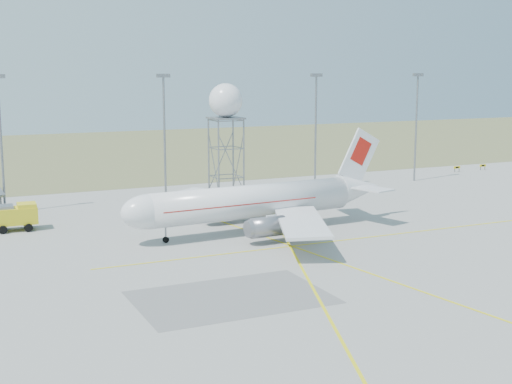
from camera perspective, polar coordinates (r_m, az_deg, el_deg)
name	(u,v)px	position (r m, az deg, el deg)	size (l,w,h in m)	color
ground	(510,316)	(66.59, 19.68, -9.32)	(400.00, 400.00, 0.00)	#A0A19B
grass_strip	(116,151)	(190.88, -11.17, 3.22)	(400.00, 120.00, 0.03)	#525F34
mast_a	(1,132)	(111.11, -19.76, 4.51)	(2.20, 0.50, 20.50)	slate
mast_b	(164,127)	(116.07, -7.35, 5.20)	(2.20, 0.50, 20.50)	slate
mast_c	(316,121)	(127.35, 4.80, 5.64)	(2.20, 0.50, 20.50)	slate
mast_d	(416,118)	(139.55, 12.71, 5.80)	(2.20, 0.50, 20.50)	slate
taxi_sign_near	(457,168)	(155.10, 15.78, 1.89)	(1.60, 0.17, 1.20)	black
taxi_sign_far	(483,166)	(159.73, 17.69, 2.01)	(1.60, 0.17, 1.20)	black
airliner_main	(255,202)	(93.44, -0.07, -0.79)	(38.54, 37.39, 13.11)	silver
radar_tower	(226,137)	(111.64, -2.42, 4.39)	(5.27, 5.27, 19.08)	slate
fire_truck	(4,219)	(99.82, -19.52, -2.01)	(9.14, 3.98, 3.60)	gold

